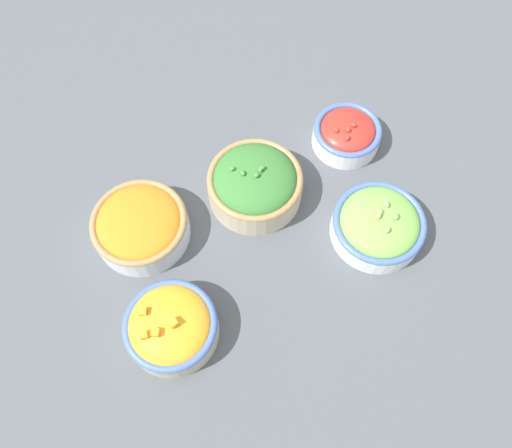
% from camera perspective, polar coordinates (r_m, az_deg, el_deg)
% --- Properties ---
extents(ground_plane, '(3.00, 3.00, 0.00)m').
position_cam_1_polar(ground_plane, '(0.86, -0.00, -0.88)').
color(ground_plane, '#4C5156').
extents(bowl_carrots, '(0.16, 0.16, 0.06)m').
position_cam_1_polar(bowl_carrots, '(0.85, -13.10, -0.11)').
color(bowl_carrots, silver).
rests_on(bowl_carrots, ground_plane).
extents(bowl_squash, '(0.14, 0.14, 0.08)m').
position_cam_1_polar(bowl_squash, '(0.78, -9.70, -11.47)').
color(bowl_squash, beige).
rests_on(bowl_squash, ground_plane).
extents(bowl_lettuce, '(0.16, 0.16, 0.07)m').
position_cam_1_polar(bowl_lettuce, '(0.86, 13.82, -0.05)').
color(bowl_lettuce, white).
rests_on(bowl_lettuce, ground_plane).
extents(bowl_broccoli, '(0.17, 0.17, 0.09)m').
position_cam_1_polar(bowl_broccoli, '(0.86, -0.11, 4.70)').
color(bowl_broccoli, beige).
rests_on(bowl_broccoli, ground_plane).
extents(bowl_cherry_tomatoes, '(0.13, 0.13, 0.06)m').
position_cam_1_polar(bowl_cherry_tomatoes, '(0.95, 10.35, 10.17)').
color(bowl_cherry_tomatoes, white).
rests_on(bowl_cherry_tomatoes, ground_plane).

